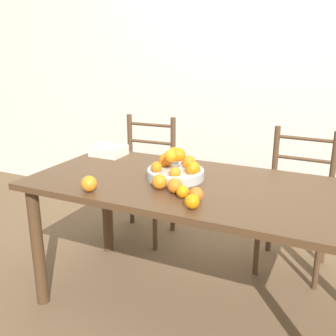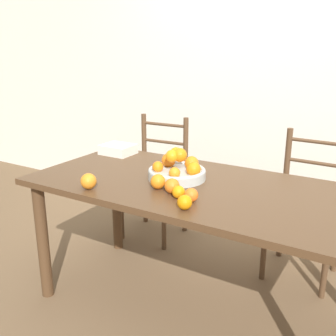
% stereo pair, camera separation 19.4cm
% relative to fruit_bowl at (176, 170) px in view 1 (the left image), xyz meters
% --- Properties ---
extents(ground_plane, '(12.00, 12.00, 0.00)m').
position_rel_fruit_bowl_xyz_m(ground_plane, '(0.14, -0.03, -0.82)').
color(ground_plane, brown).
extents(wall_back, '(8.00, 0.06, 2.60)m').
position_rel_fruit_bowl_xyz_m(wall_back, '(0.14, 1.42, 0.48)').
color(wall_back, silver).
rests_on(wall_back, ground_plane).
extents(dining_table, '(1.84, 0.86, 0.77)m').
position_rel_fruit_bowl_xyz_m(dining_table, '(0.14, -0.03, -0.15)').
color(dining_table, '#4C331E').
rests_on(dining_table, ground_plane).
extents(fruit_bowl, '(0.32, 0.32, 0.18)m').
position_rel_fruit_bowl_xyz_m(fruit_bowl, '(0.00, 0.00, 0.00)').
color(fruit_bowl, '#B2B7B2').
rests_on(fruit_bowl, dining_table).
extents(orange_loose_0, '(0.08, 0.08, 0.08)m').
position_rel_fruit_bowl_xyz_m(orange_loose_0, '(-0.31, -0.38, -0.01)').
color(orange_loose_0, orange).
rests_on(orange_loose_0, dining_table).
extents(orange_loose_1, '(0.07, 0.07, 0.07)m').
position_rel_fruit_bowl_xyz_m(orange_loose_1, '(0.24, -0.36, -0.02)').
color(orange_loose_1, orange).
rests_on(orange_loose_1, dining_table).
extents(orange_loose_2, '(0.06, 0.06, 0.06)m').
position_rel_fruit_bowl_xyz_m(orange_loose_2, '(0.15, -0.25, -0.02)').
color(orange_loose_2, orange).
rests_on(orange_loose_2, dining_table).
extents(orange_loose_3, '(0.08, 0.08, 0.08)m').
position_rel_fruit_bowl_xyz_m(orange_loose_3, '(0.09, -0.21, -0.01)').
color(orange_loose_3, orange).
rests_on(orange_loose_3, dining_table).
extents(orange_loose_4, '(0.08, 0.08, 0.08)m').
position_rel_fruit_bowl_xyz_m(orange_loose_4, '(-0.01, -0.19, -0.01)').
color(orange_loose_4, orange).
rests_on(orange_loose_4, dining_table).
extents(orange_loose_5, '(0.07, 0.07, 0.07)m').
position_rel_fruit_bowl_xyz_m(orange_loose_5, '(0.22, -0.26, -0.02)').
color(orange_loose_5, orange).
rests_on(orange_loose_5, dining_table).
extents(chair_left, '(0.44, 0.42, 0.95)m').
position_rel_fruit_bowl_xyz_m(chair_left, '(-0.58, 0.69, -0.36)').
color(chair_left, '#513823').
rests_on(chair_left, ground_plane).
extents(chair_right, '(0.43, 0.41, 0.95)m').
position_rel_fruit_bowl_xyz_m(chair_right, '(0.58, 0.69, -0.36)').
color(chair_right, '#513823').
rests_on(chair_right, ground_plane).
extents(book_stack, '(0.21, 0.18, 0.06)m').
position_rel_fruit_bowl_xyz_m(book_stack, '(-0.61, 0.25, -0.02)').
color(book_stack, silver).
rests_on(book_stack, dining_table).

